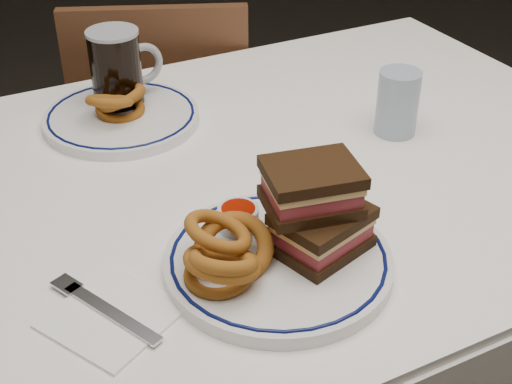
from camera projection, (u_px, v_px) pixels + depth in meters
name	position (u px, v px, depth m)	size (l,w,h in m)	color
dining_table	(248.00, 228.00, 1.13)	(1.27, 0.87, 0.75)	white
chair_far	(167.00, 146.00, 1.73)	(0.51, 0.51, 0.84)	#462B16
main_plate	(278.00, 261.00, 0.87)	(0.28, 0.28, 0.02)	white
reuben_sandwich	(317.00, 209.00, 0.85)	(0.14, 0.12, 0.11)	black
onion_rings_main	(225.00, 254.00, 0.83)	(0.13, 0.12, 0.09)	brown
ketchup_ramekin	(238.00, 217.00, 0.91)	(0.05, 0.05, 0.03)	silver
beer_mug	(118.00, 71.00, 1.20)	(0.13, 0.09, 0.14)	black
water_glass	(398.00, 103.00, 1.14)	(0.07, 0.07, 0.11)	#94A7BF
far_plate	(122.00, 117.00, 1.19)	(0.26, 0.26, 0.02)	white
onion_rings_far	(119.00, 101.00, 1.18)	(0.12, 0.12, 0.07)	brown
napkin_fork	(110.00, 314.00, 0.81)	(0.17, 0.18, 0.01)	white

